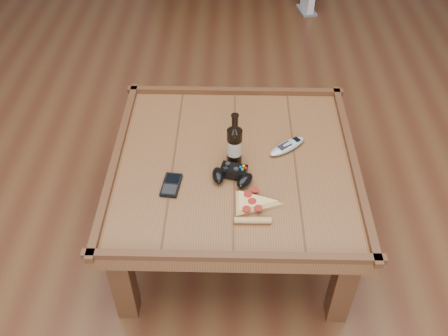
{
  "coord_description": "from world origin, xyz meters",
  "views": [
    {
      "loc": [
        -0.01,
        -1.5,
        1.84
      ],
      "look_at": [
        -0.04,
        -0.11,
        0.52
      ],
      "focal_mm": 40.0,
      "sensor_mm": 36.0,
      "label": 1
    }
  ],
  "objects_px": {
    "remote_control": "(287,146)",
    "pizza_slice": "(252,205)",
    "game_controller": "(232,175)",
    "smartphone": "(171,185)",
    "coffee_table": "(234,172)",
    "beer_bottle": "(234,144)"
  },
  "relations": [
    {
      "from": "game_controller",
      "to": "smartphone",
      "type": "bearing_deg",
      "value": -155.3
    },
    {
      "from": "game_controller",
      "to": "pizza_slice",
      "type": "xyz_separation_m",
      "value": [
        0.08,
        -0.15,
        -0.01
      ]
    },
    {
      "from": "pizza_slice",
      "to": "game_controller",
      "type": "bearing_deg",
      "value": 116.55
    },
    {
      "from": "coffee_table",
      "to": "smartphone",
      "type": "distance_m",
      "value": 0.29
    },
    {
      "from": "coffee_table",
      "to": "smartphone",
      "type": "xyz_separation_m",
      "value": [
        -0.24,
        -0.15,
        0.07
      ]
    },
    {
      "from": "beer_bottle",
      "to": "pizza_slice",
      "type": "relative_size",
      "value": 0.99
    },
    {
      "from": "beer_bottle",
      "to": "pizza_slice",
      "type": "xyz_separation_m",
      "value": [
        0.07,
        -0.25,
        -0.09
      ]
    },
    {
      "from": "coffee_table",
      "to": "pizza_slice",
      "type": "relative_size",
      "value": 4.25
    },
    {
      "from": "game_controller",
      "to": "smartphone",
      "type": "distance_m",
      "value": 0.24
    },
    {
      "from": "remote_control",
      "to": "smartphone",
      "type": "bearing_deg",
      "value": -101.97
    },
    {
      "from": "game_controller",
      "to": "smartphone",
      "type": "xyz_separation_m",
      "value": [
        -0.24,
        -0.05,
        -0.02
      ]
    },
    {
      "from": "pizza_slice",
      "to": "remote_control",
      "type": "xyz_separation_m",
      "value": [
        0.15,
        0.33,
        0.01
      ]
    },
    {
      "from": "game_controller",
      "to": "remote_control",
      "type": "height_order",
      "value": "game_controller"
    },
    {
      "from": "coffee_table",
      "to": "game_controller",
      "type": "xyz_separation_m",
      "value": [
        -0.01,
        -0.1,
        0.08
      ]
    },
    {
      "from": "game_controller",
      "to": "smartphone",
      "type": "relative_size",
      "value": 1.37
    },
    {
      "from": "remote_control",
      "to": "pizza_slice",
      "type": "bearing_deg",
      "value": -63.31
    },
    {
      "from": "pizza_slice",
      "to": "smartphone",
      "type": "distance_m",
      "value": 0.33
    },
    {
      "from": "beer_bottle",
      "to": "game_controller",
      "type": "height_order",
      "value": "beer_bottle"
    },
    {
      "from": "beer_bottle",
      "to": "remote_control",
      "type": "relative_size",
      "value": 1.33
    },
    {
      "from": "beer_bottle",
      "to": "smartphone",
      "type": "distance_m",
      "value": 0.3
    },
    {
      "from": "coffee_table",
      "to": "game_controller",
      "type": "distance_m",
      "value": 0.13
    },
    {
      "from": "coffee_table",
      "to": "remote_control",
      "type": "height_order",
      "value": "remote_control"
    }
  ]
}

